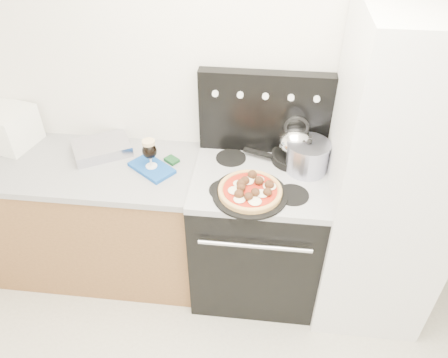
# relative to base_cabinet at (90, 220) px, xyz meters

# --- Properties ---
(room_shell) EXTENTS (3.52, 3.01, 2.52)m
(room_shell) POSITION_rel_base_cabinet_xyz_m (1.02, -0.91, 0.82)
(room_shell) COLOR beige
(room_shell) RESTS_ON ground
(base_cabinet) EXTENTS (1.45, 0.60, 0.86)m
(base_cabinet) POSITION_rel_base_cabinet_xyz_m (0.00, 0.00, 0.00)
(base_cabinet) COLOR brown
(base_cabinet) RESTS_ON ground
(countertop) EXTENTS (1.48, 0.63, 0.04)m
(countertop) POSITION_rel_base_cabinet_xyz_m (0.00, 0.00, 0.45)
(countertop) COLOR #99999D
(countertop) RESTS_ON base_cabinet
(stove_body) EXTENTS (0.76, 0.65, 0.88)m
(stove_body) POSITION_rel_base_cabinet_xyz_m (1.10, -0.02, 0.01)
(stove_body) COLOR black
(stove_body) RESTS_ON ground
(cooktop) EXTENTS (0.76, 0.65, 0.04)m
(cooktop) POSITION_rel_base_cabinet_xyz_m (1.10, -0.02, 0.47)
(cooktop) COLOR #ADADB2
(cooktop) RESTS_ON stove_body
(backguard) EXTENTS (0.76, 0.08, 0.50)m
(backguard) POSITION_rel_base_cabinet_xyz_m (1.10, 0.25, 0.74)
(backguard) COLOR black
(backguard) RESTS_ON cooktop
(fridge) EXTENTS (0.64, 0.68, 1.90)m
(fridge) POSITION_rel_base_cabinet_xyz_m (1.80, -0.05, 0.52)
(fridge) COLOR silver
(fridge) RESTS_ON ground
(toaster_oven) EXTENTS (0.43, 0.36, 0.24)m
(toaster_oven) POSITION_rel_base_cabinet_xyz_m (-0.51, 0.17, 0.59)
(toaster_oven) COLOR white
(toaster_oven) RESTS_ON countertop
(foil_sheet) EXTENTS (0.41, 0.38, 0.07)m
(foil_sheet) POSITION_rel_base_cabinet_xyz_m (0.13, 0.12, 0.50)
(foil_sheet) COLOR silver
(foil_sheet) RESTS_ON countertop
(oven_mitt) EXTENTS (0.30, 0.28, 0.02)m
(oven_mitt) POSITION_rel_base_cabinet_xyz_m (0.48, -0.01, 0.48)
(oven_mitt) COLOR #1349A3
(oven_mitt) RESTS_ON countertop
(beer_glass) EXTENTS (0.09, 0.09, 0.18)m
(beer_glass) POSITION_rel_base_cabinet_xyz_m (0.48, -0.01, 0.58)
(beer_glass) COLOR black
(beer_glass) RESTS_ON oven_mitt
(pizza_pan) EXTENTS (0.51, 0.51, 0.01)m
(pizza_pan) POSITION_rel_base_cabinet_xyz_m (1.06, -0.20, 0.50)
(pizza_pan) COLOR black
(pizza_pan) RESTS_ON cooktop
(pizza) EXTENTS (0.40, 0.40, 0.05)m
(pizza) POSITION_rel_base_cabinet_xyz_m (1.06, -0.20, 0.53)
(pizza) COLOR #CA8C46
(pizza) RESTS_ON pizza_pan
(skillet) EXTENTS (0.32, 0.32, 0.05)m
(skillet) POSITION_rel_base_cabinet_xyz_m (1.29, 0.14, 0.51)
(skillet) COLOR black
(skillet) RESTS_ON cooktop
(tea_kettle) EXTENTS (0.24, 0.24, 0.21)m
(tea_kettle) POSITION_rel_base_cabinet_xyz_m (1.29, 0.14, 0.64)
(tea_kettle) COLOR silver
(tea_kettle) RESTS_ON skillet
(stock_pot) EXTENTS (0.25, 0.25, 0.17)m
(stock_pot) POSITION_rel_base_cabinet_xyz_m (1.36, 0.06, 0.57)
(stock_pot) COLOR #ADAFC6
(stock_pot) RESTS_ON cooktop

